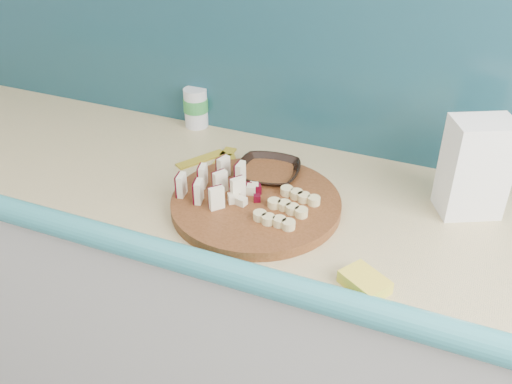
% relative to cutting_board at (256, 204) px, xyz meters
% --- Properties ---
extents(kitchen_counter, '(2.20, 0.63, 0.91)m').
position_rel_cutting_board_xyz_m(kitchen_counter, '(-0.21, 0.07, -0.47)').
color(kitchen_counter, silver).
rests_on(kitchen_counter, ground).
extents(backsplash, '(2.20, 0.02, 0.50)m').
position_rel_cutting_board_xyz_m(backsplash, '(-0.21, 0.36, 0.24)').
color(backsplash, teal).
rests_on(backsplash, kitchen_counter).
extents(cutting_board, '(0.46, 0.46, 0.02)m').
position_rel_cutting_board_xyz_m(cutting_board, '(0.00, 0.00, 0.00)').
color(cutting_board, '#48250F').
rests_on(cutting_board, kitchen_counter).
extents(apple_wedges, '(0.15, 0.16, 0.05)m').
position_rel_cutting_board_xyz_m(apple_wedges, '(-0.10, -0.01, 0.04)').
color(apple_wedges, '#FFF3CB').
rests_on(apple_wedges, cutting_board).
extents(apple_chunks, '(0.07, 0.06, 0.02)m').
position_rel_cutting_board_xyz_m(apple_chunks, '(-0.02, 0.01, 0.02)').
color(apple_chunks, beige).
rests_on(apple_chunks, cutting_board).
extents(banana_slices, '(0.12, 0.16, 0.02)m').
position_rel_cutting_board_xyz_m(banana_slices, '(0.08, -0.02, 0.02)').
color(banana_slices, '#E1CD89').
rests_on(banana_slices, cutting_board).
extents(brown_bowl, '(0.18, 0.18, 0.04)m').
position_rel_cutting_board_xyz_m(brown_bowl, '(-0.02, 0.13, 0.01)').
color(brown_bowl, black).
rests_on(brown_bowl, kitchen_counter).
extents(flour_bag, '(0.16, 0.14, 0.23)m').
position_rel_cutting_board_xyz_m(flour_bag, '(0.45, 0.18, 0.10)').
color(flour_bag, white).
rests_on(flour_bag, kitchen_counter).
extents(canister, '(0.07, 0.07, 0.12)m').
position_rel_cutting_board_xyz_m(canister, '(-0.33, 0.33, 0.05)').
color(canister, silver).
rests_on(canister, kitchen_counter).
extents(sponge, '(0.11, 0.10, 0.03)m').
position_rel_cutting_board_xyz_m(sponge, '(0.30, -0.17, 0.00)').
color(sponge, yellow).
rests_on(sponge, kitchen_counter).
extents(banana_peel, '(0.20, 0.16, 0.01)m').
position_rel_cutting_board_xyz_m(banana_peel, '(-0.17, 0.15, -0.01)').
color(banana_peel, gold).
rests_on(banana_peel, kitchen_counter).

